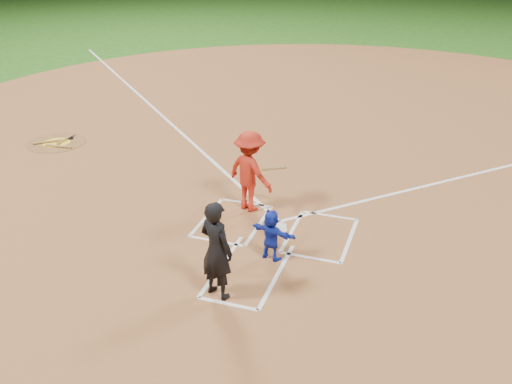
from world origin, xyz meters
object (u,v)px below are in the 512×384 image
(on_deck_circle, at_px, (57,143))
(catcher, at_px, (271,235))
(home_plate, at_px, (275,228))
(umpire, at_px, (216,250))
(batter_at_plate, at_px, (250,171))

(on_deck_circle, relative_size, catcher, 1.66)
(home_plate, bearing_deg, catcher, 102.92)
(on_deck_circle, height_order, catcher, catcher)
(home_plate, xyz_separation_m, catcher, (0.27, -1.16, 0.50))
(home_plate, xyz_separation_m, on_deck_circle, (-7.58, 2.83, -0.00))
(catcher, height_order, umpire, umpire)
(batter_at_plate, bearing_deg, catcher, -59.81)
(umpire, bearing_deg, on_deck_circle, -15.67)
(on_deck_circle, bearing_deg, home_plate, -20.47)
(umpire, bearing_deg, home_plate, -75.05)
(home_plate, height_order, catcher, catcher)
(home_plate, bearing_deg, umpire, 84.08)
(umpire, xyz_separation_m, batter_at_plate, (-0.54, 3.27, 0.02))
(umpire, bearing_deg, batter_at_plate, -59.81)
(batter_at_plate, bearing_deg, umpire, -80.67)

